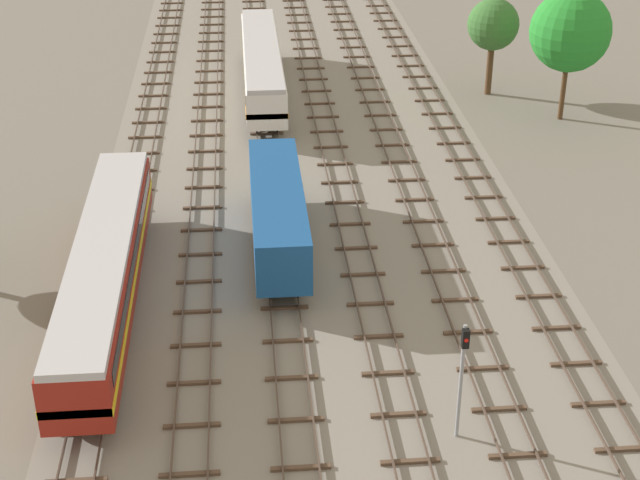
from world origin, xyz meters
The scene contains 14 objects.
ground_plane centered at (0.00, 56.00, 0.00)m, with size 480.00×480.00×0.00m, color slate.
ballast_bed centered at (0.00, 56.00, 0.00)m, with size 25.78×176.00×0.01m, color gray.
track_far_left centered at (-10.89, 57.00, 0.14)m, with size 2.40×126.00×0.29m.
track_left centered at (-6.53, 57.00, 0.14)m, with size 2.40×126.00×0.29m.
track_centre_left centered at (-2.18, 57.00, 0.14)m, with size 2.40×126.00×0.29m.
track_centre centered at (2.18, 57.00, 0.14)m, with size 2.40×126.00×0.29m.
track_centre_right centered at (6.53, 57.00, 0.14)m, with size 2.40×126.00×0.29m.
track_right centered at (10.89, 57.00, 0.14)m, with size 2.40×126.00×0.29m.
passenger_coach_far_left_nearest centered at (-10.89, 28.92, 2.61)m, with size 2.96×22.00×3.80m.
freight_boxcar_centre_left_near centered at (-2.17, 34.83, 2.45)m, with size 2.87×14.00×3.60m.
passenger_coach_centre_left_mid centered at (-2.18, 61.26, 2.61)m, with size 2.96×22.00×3.80m.
signal_post_nearest centered at (4.36, 17.92, 3.44)m, with size 0.28×0.47×5.42m.
lineside_tree_1 centered at (19.92, 53.80, 6.68)m, with size 5.88×5.88×9.63m.
lineside_tree_2 centered at (15.85, 59.85, 5.60)m, with size 4.03×4.03×7.67m.
Camera 1 is at (-3.95, -12.85, 25.67)m, focal length 54.16 mm.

